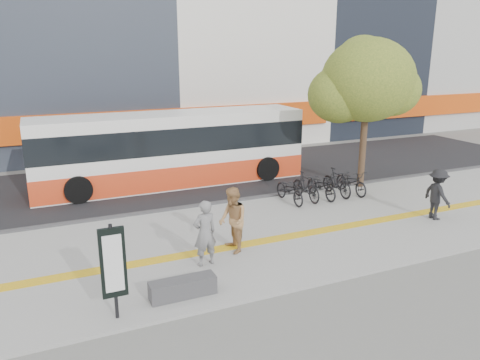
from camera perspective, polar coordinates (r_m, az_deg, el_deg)
name	(u,v)px	position (r m, az deg, el deg)	size (l,w,h in m)	color
ground	(258,260)	(13.41, 2.29, -9.81)	(120.00, 120.00, 0.00)	slate
sidewalk	(238,240)	(14.64, -0.31, -7.37)	(40.00, 7.00, 0.08)	gray
tactile_strip	(244,244)	(14.20, 0.51, -7.92)	(40.00, 0.45, 0.01)	yellow
street	(172,181)	(21.35, -8.36, -0.08)	(40.00, 8.00, 0.06)	black
curb	(201,206)	(17.68, -4.84, -3.18)	(40.00, 0.25, 0.14)	#353538
bench	(183,288)	(11.43, -7.04, -13.01)	(1.60, 0.45, 0.45)	#353538
signboard	(113,264)	(10.40, -15.32, -9.97)	(0.55, 0.10, 2.20)	black
street_tree	(365,82)	(20.12, 15.15, 11.57)	(4.40, 3.80, 6.31)	#3E281C
bus	(172,151)	(20.50, -8.39, 3.56)	(11.69, 2.77, 3.11)	white
bicycle_row	(322,185)	(18.69, 10.00, -0.62)	(3.61, 1.92, 1.11)	black
seated_woman	(205,233)	(12.63, -4.35, -6.53)	(0.67, 0.44, 1.85)	black
pedestrian_tan	(233,220)	(13.40, -0.90, -4.97)	(0.94, 0.73, 1.93)	#B18250
pedestrian_dark	(437,194)	(17.40, 23.10, -1.61)	(1.16, 0.67, 1.79)	black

